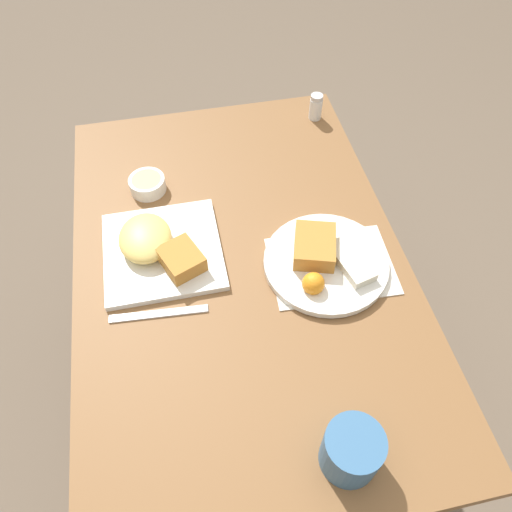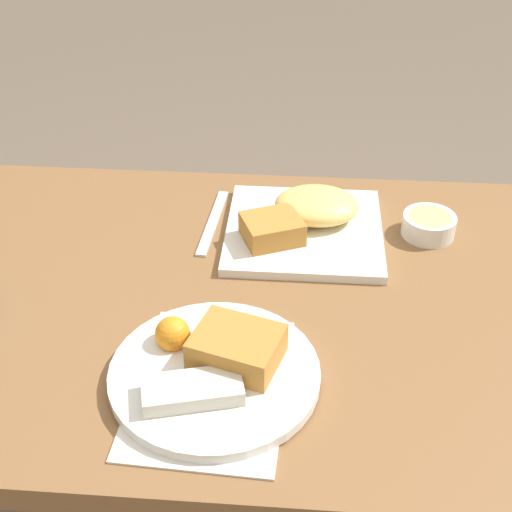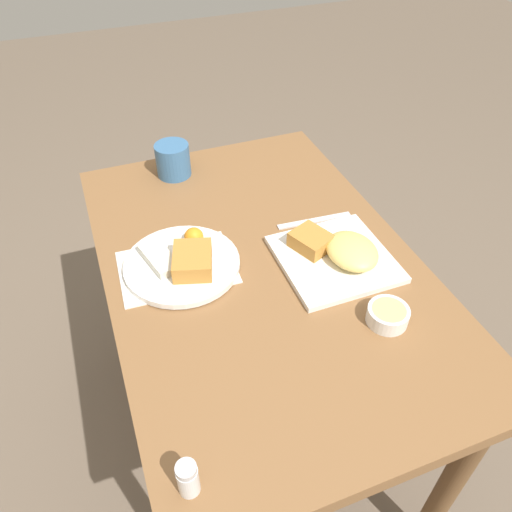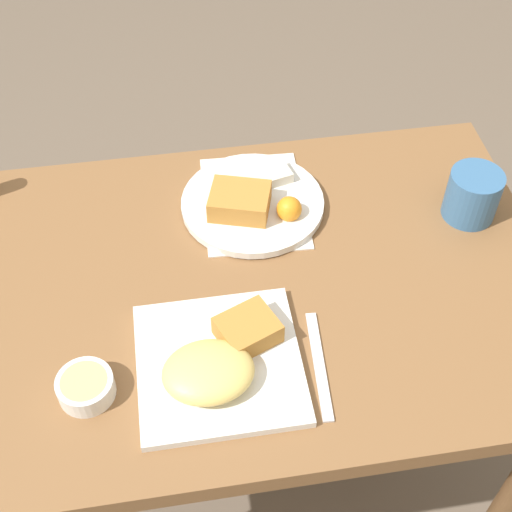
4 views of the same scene
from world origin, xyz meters
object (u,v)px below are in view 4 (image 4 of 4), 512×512
object	(u,v)px
sauce_ramekin	(86,387)
coffee_mug	(472,195)
plate_oval_far	(252,201)
butter_knife	(319,365)
plate_square_near	(219,362)

from	to	relation	value
sauce_ramekin	coffee_mug	bearing A→B (deg)	21.53
plate_oval_far	butter_knife	distance (m)	0.34
plate_oval_far	coffee_mug	bearing A→B (deg)	-10.86
plate_square_near	sauce_ramekin	world-z (taller)	plate_square_near
plate_oval_far	butter_knife	world-z (taller)	plate_oval_far
butter_knife	sauce_ramekin	bearing A→B (deg)	93.15
sauce_ramekin	coffee_mug	world-z (taller)	coffee_mug
plate_square_near	sauce_ramekin	xyz separation A→B (m)	(-0.19, -0.01, -0.00)
coffee_mug	plate_oval_far	bearing A→B (deg)	169.14
butter_knife	coffee_mug	bearing A→B (deg)	-46.39
butter_knife	coffee_mug	world-z (taller)	coffee_mug
plate_oval_far	butter_knife	size ratio (longest dim) A/B	1.35
sauce_ramekin	plate_square_near	bearing A→B (deg)	2.65
plate_oval_far	butter_knife	bearing A→B (deg)	-82.16
butter_knife	coffee_mug	distance (m)	0.42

